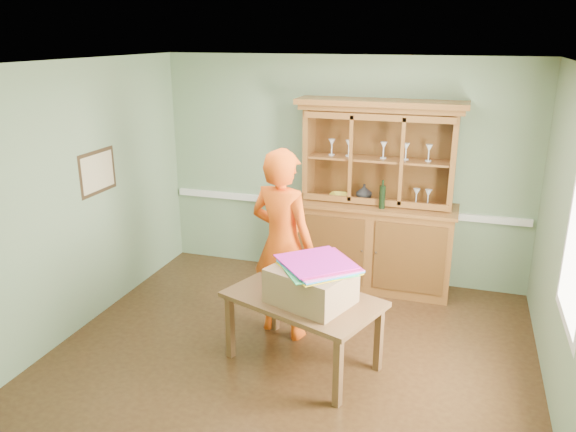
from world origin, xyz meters
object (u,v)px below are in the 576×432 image
(china_hutch, at_px, (374,224))
(person, at_px, (282,244))
(cardboard_box, at_px, (311,286))
(dining_table, at_px, (303,305))

(china_hutch, distance_m, person, 1.57)
(cardboard_box, bearing_deg, person, 128.48)
(china_hutch, height_order, person, china_hutch)
(dining_table, relative_size, cardboard_box, 2.31)
(china_hutch, xyz_separation_m, dining_table, (-0.33, -1.89, -0.19))
(dining_table, height_order, person, person)
(china_hutch, bearing_deg, dining_table, -99.75)
(cardboard_box, bearing_deg, dining_table, 142.47)
(person, bearing_deg, cardboard_box, 144.99)
(china_hutch, relative_size, dining_table, 1.44)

